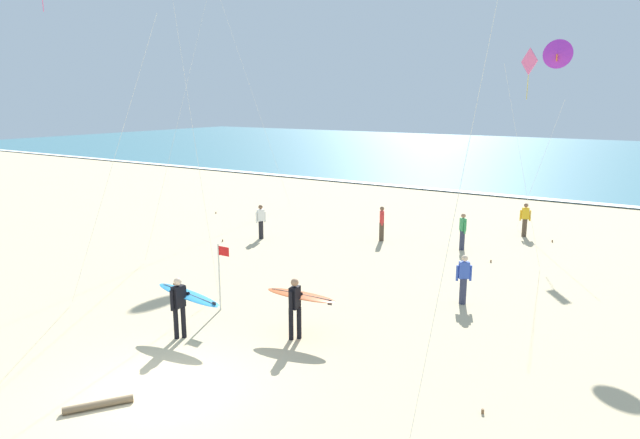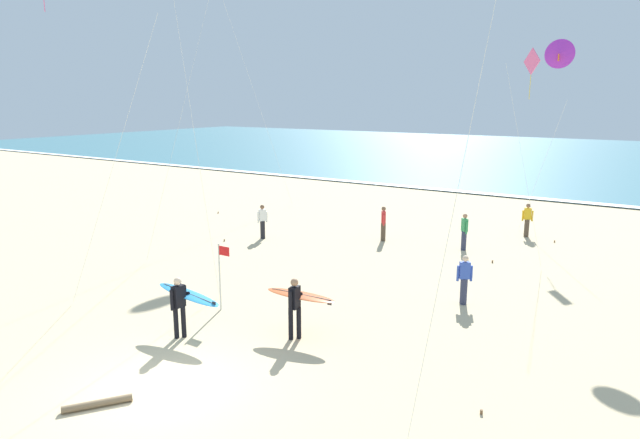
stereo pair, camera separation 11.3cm
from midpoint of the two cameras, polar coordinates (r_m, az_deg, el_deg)
name	(u,v)px [view 2 (the right image)]	position (r m, az deg, el deg)	size (l,w,h in m)	color
ground_plane	(165,387)	(13.68, -15.10, -16.03)	(160.00, 160.00, 0.00)	#D1BA8E
ocean_water	(587,158)	(68.13, 25.40, 5.67)	(160.00, 60.00, 0.08)	teal
shoreline_foam	(515,196)	(39.13, 19.13, 2.25)	(160.00, 0.93, 0.01)	white
surfer_lead	(184,299)	(15.83, -13.41, -7.83)	(2.29, 0.93, 1.71)	black
surfer_trailing	(298,300)	(15.35, -2.06, -8.13)	(2.10, 1.06, 1.71)	black
kite_diamond_rose_near	(532,67)	(28.88, 20.77, 14.17)	(2.50, 2.17, 8.66)	pink
kite_delta_violet_distant	(559,55)	(22.22, 23.13, 15.03)	(2.36, 0.37, 8.41)	purple
bystander_white_top	(263,221)	(26.10, -5.70, -0.19)	(0.31, 0.45, 1.59)	black
bystander_green_top	(464,232)	(24.78, 14.49, -1.19)	(0.37, 0.39, 1.59)	#2D334C
bystander_red_top	(383,223)	(25.72, 6.55, -0.40)	(0.32, 0.44, 1.59)	#4C3D2D
bystander_yellow_top	(527,220)	(28.03, 20.31, -0.04)	(0.47, 0.28, 1.59)	#4C3D2D
bystander_blue_top	(464,279)	(18.34, 14.54, -5.88)	(0.44, 0.32, 1.59)	#2D334C
lifeguard_flag	(221,270)	(17.38, -9.80, -5.10)	(0.45, 0.05, 2.10)	silver
driftwood_log	(97,404)	(13.31, -21.32, -16.93)	(0.16, 0.16, 1.40)	#846B4C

